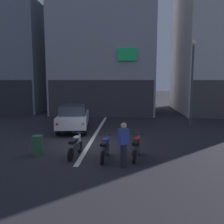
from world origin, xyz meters
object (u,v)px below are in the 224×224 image
object	(u,v)px
motorcycle_blue_row_left_mid	(105,148)
person_by_motorcycles	(124,144)
motorcycle_white_row_leftmost	(75,146)
trash_bin	(38,145)
street_lamp	(192,74)
car_silver_crossing_near	(74,117)
motorcycle_red_row_centre	(137,148)

from	to	relation	value
motorcycle_blue_row_left_mid	person_by_motorcycles	xyz separation A→B (m)	(0.77, -0.78, 0.40)
motorcycle_white_row_leftmost	trash_bin	xyz separation A→B (m)	(-1.67, 0.10, -0.03)
street_lamp	trash_bin	size ratio (longest dim) A/B	6.89
motorcycle_white_row_leftmost	trash_bin	bearing A→B (deg)	176.45
motorcycle_white_row_leftmost	motorcycle_blue_row_left_mid	world-z (taller)	same
car_silver_crossing_near	motorcycle_blue_row_left_mid	bearing A→B (deg)	-64.77
car_silver_crossing_near	motorcycle_red_row_centre	distance (m)	6.44
motorcycle_white_row_leftmost	car_silver_crossing_near	bearing A→B (deg)	103.81
person_by_motorcycles	trash_bin	size ratio (longest dim) A/B	1.96
car_silver_crossing_near	motorcycle_red_row_centre	bearing A→B (deg)	-53.66
person_by_motorcycles	car_silver_crossing_near	bearing A→B (deg)	118.22
motorcycle_white_row_leftmost	person_by_motorcycles	xyz separation A→B (m)	(2.05, -1.05, 0.40)
motorcycle_red_row_centre	car_silver_crossing_near	bearing A→B (deg)	126.34
trash_bin	motorcycle_red_row_centre	bearing A→B (deg)	-2.50
motorcycle_red_row_centre	trash_bin	bearing A→B (deg)	177.50
car_silver_crossing_near	street_lamp	world-z (taller)	street_lamp
car_silver_crossing_near	motorcycle_red_row_centre	size ratio (longest dim) A/B	2.59
car_silver_crossing_near	trash_bin	size ratio (longest dim) A/B	5.05
motorcycle_blue_row_left_mid	trash_bin	bearing A→B (deg)	172.73
car_silver_crossing_near	motorcycle_white_row_leftmost	size ratio (longest dim) A/B	2.58
street_lamp	motorcycle_white_row_leftmost	size ratio (longest dim) A/B	3.52
motorcycle_white_row_leftmost	motorcycle_blue_row_left_mid	size ratio (longest dim) A/B	1.00
car_silver_crossing_near	motorcycle_red_row_centre	world-z (taller)	car_silver_crossing_near
motorcycle_white_row_leftmost	person_by_motorcycles	bearing A→B (deg)	-27.24
person_by_motorcycles	motorcycle_white_row_leftmost	bearing A→B (deg)	152.76
street_lamp	motorcycle_blue_row_left_mid	bearing A→B (deg)	-124.75
motorcycle_red_row_centre	person_by_motorcycles	world-z (taller)	person_by_motorcycles
street_lamp	car_silver_crossing_near	bearing A→B (deg)	-163.90
motorcycle_red_row_centre	street_lamp	bearing A→B (deg)	61.65
street_lamp	person_by_motorcycles	size ratio (longest dim) A/B	3.51
motorcycle_white_row_leftmost	motorcycle_blue_row_left_mid	bearing A→B (deg)	-12.05
street_lamp	trash_bin	distance (m)	11.44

